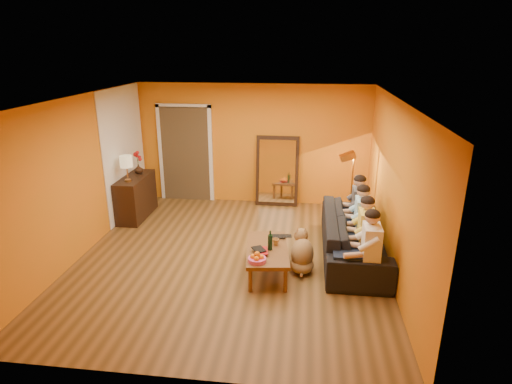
# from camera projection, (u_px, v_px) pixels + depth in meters

# --- Properties ---
(room_shell) EXTENTS (5.00, 5.50, 2.60)m
(room_shell) POSITION_uv_depth(u_px,v_px,m) (234.00, 177.00, 7.04)
(room_shell) COLOR brown
(room_shell) RESTS_ON ground
(white_accent) EXTENTS (0.02, 1.90, 2.58)m
(white_accent) POSITION_uv_depth(u_px,v_px,m) (124.00, 152.00, 8.62)
(white_accent) COLOR white
(white_accent) RESTS_ON wall_left
(doorway_recess) EXTENTS (1.06, 0.30, 2.10)m
(doorway_recess) POSITION_uv_depth(u_px,v_px,m) (187.00, 153.00, 9.60)
(doorway_recess) COLOR #3F2D19
(doorway_recess) RESTS_ON floor
(door_jamb_left) EXTENTS (0.08, 0.06, 2.20)m
(door_jamb_left) POSITION_uv_depth(u_px,v_px,m) (161.00, 154.00, 9.55)
(door_jamb_left) COLOR white
(door_jamb_left) RESTS_ON wall_back
(door_jamb_right) EXTENTS (0.08, 0.06, 2.20)m
(door_jamb_right) POSITION_uv_depth(u_px,v_px,m) (211.00, 155.00, 9.42)
(door_jamb_right) COLOR white
(door_jamb_right) RESTS_ON wall_back
(door_header) EXTENTS (1.22, 0.06, 0.08)m
(door_header) POSITION_uv_depth(u_px,v_px,m) (183.00, 106.00, 9.14)
(door_header) COLOR white
(door_header) RESTS_ON wall_back
(mirror_frame) EXTENTS (0.92, 0.27, 1.51)m
(mirror_frame) POSITION_uv_depth(u_px,v_px,m) (277.00, 171.00, 9.27)
(mirror_frame) COLOR black
(mirror_frame) RESTS_ON floor
(mirror_glass) EXTENTS (0.78, 0.21, 1.35)m
(mirror_glass) POSITION_uv_depth(u_px,v_px,m) (277.00, 172.00, 9.23)
(mirror_glass) COLOR white
(mirror_glass) RESTS_ON mirror_frame
(sideboard) EXTENTS (0.44, 1.18, 0.85)m
(sideboard) POSITION_uv_depth(u_px,v_px,m) (136.00, 197.00, 8.69)
(sideboard) COLOR black
(sideboard) RESTS_ON floor
(table_lamp) EXTENTS (0.24, 0.24, 0.51)m
(table_lamp) POSITION_uv_depth(u_px,v_px,m) (127.00, 169.00, 8.19)
(table_lamp) COLOR beige
(table_lamp) RESTS_ON sideboard
(sofa) EXTENTS (2.49, 0.97, 0.73)m
(sofa) POSITION_uv_depth(u_px,v_px,m) (354.00, 236.00, 7.07)
(sofa) COLOR black
(sofa) RESTS_ON floor
(coffee_table) EXTENTS (0.76, 1.29, 0.42)m
(coffee_table) POSITION_uv_depth(u_px,v_px,m) (267.00, 260.00, 6.59)
(coffee_table) COLOR brown
(coffee_table) RESTS_ON floor
(floor_lamp) EXTENTS (0.33, 0.28, 1.44)m
(floor_lamp) POSITION_uv_depth(u_px,v_px,m) (352.00, 190.00, 8.18)
(floor_lamp) COLOR #BD7E37
(floor_lamp) RESTS_ON floor
(dog) EXTENTS (0.57, 0.68, 0.68)m
(dog) POSITION_uv_depth(u_px,v_px,m) (302.00, 251.00, 6.61)
(dog) COLOR olive
(dog) RESTS_ON floor
(person_far_left) EXTENTS (0.70, 0.44, 1.22)m
(person_far_left) POSITION_uv_depth(u_px,v_px,m) (371.00, 250.00, 6.03)
(person_far_left) COLOR silver
(person_far_left) RESTS_ON sofa
(person_mid_left) EXTENTS (0.70, 0.44, 1.22)m
(person_mid_left) POSITION_uv_depth(u_px,v_px,m) (366.00, 234.00, 6.55)
(person_mid_left) COLOR gold
(person_mid_left) RESTS_ON sofa
(person_mid_right) EXTENTS (0.70, 0.44, 1.22)m
(person_mid_right) POSITION_uv_depth(u_px,v_px,m) (362.00, 220.00, 7.07)
(person_mid_right) COLOR #99CDEC
(person_mid_right) RESTS_ON sofa
(person_far_right) EXTENTS (0.70, 0.44, 1.22)m
(person_far_right) POSITION_uv_depth(u_px,v_px,m) (359.00, 208.00, 7.58)
(person_far_right) COLOR #38383E
(person_far_right) RESTS_ON sofa
(fruit_bowl) EXTENTS (0.26, 0.26, 0.16)m
(fruit_bowl) POSITION_uv_depth(u_px,v_px,m) (257.00, 257.00, 6.08)
(fruit_bowl) COLOR #D64B95
(fruit_bowl) RESTS_ON coffee_table
(wine_bottle) EXTENTS (0.07, 0.07, 0.31)m
(wine_bottle) POSITION_uv_depth(u_px,v_px,m) (270.00, 240.00, 6.42)
(wine_bottle) COLOR black
(wine_bottle) RESTS_ON coffee_table
(tumbler) EXTENTS (0.13, 0.13, 0.10)m
(tumbler) POSITION_uv_depth(u_px,v_px,m) (276.00, 242.00, 6.60)
(tumbler) COLOR #B27F3F
(tumbler) RESTS_ON coffee_table
(laptop) EXTENTS (0.38, 0.27, 0.03)m
(laptop) POSITION_uv_depth(u_px,v_px,m) (280.00, 238.00, 6.82)
(laptop) COLOR black
(laptop) RESTS_ON coffee_table
(book_lower) EXTENTS (0.19, 0.25, 0.02)m
(book_lower) POSITION_uv_depth(u_px,v_px,m) (254.00, 253.00, 6.35)
(book_lower) COLOR black
(book_lower) RESTS_ON coffee_table
(book_mid) EXTENTS (0.24, 0.30, 0.02)m
(book_mid) POSITION_uv_depth(u_px,v_px,m) (254.00, 251.00, 6.35)
(book_mid) COLOR #B31415
(book_mid) RESTS_ON book_lower
(book_upper) EXTENTS (0.25, 0.27, 0.02)m
(book_upper) POSITION_uv_depth(u_px,v_px,m) (254.00, 250.00, 6.33)
(book_upper) COLOR black
(book_upper) RESTS_ON book_mid
(vase) EXTENTS (0.18, 0.18, 0.19)m
(vase) POSITION_uv_depth(u_px,v_px,m) (139.00, 169.00, 8.76)
(vase) COLOR black
(vase) RESTS_ON sideboard
(flowers) EXTENTS (0.17, 0.17, 0.48)m
(flowers) POSITION_uv_depth(u_px,v_px,m) (137.00, 156.00, 8.67)
(flowers) COLOR #B31415
(flowers) RESTS_ON vase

